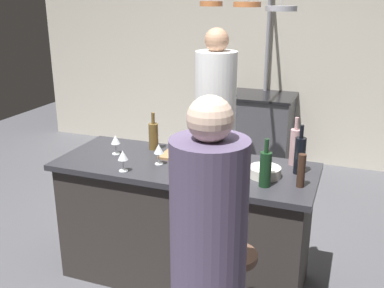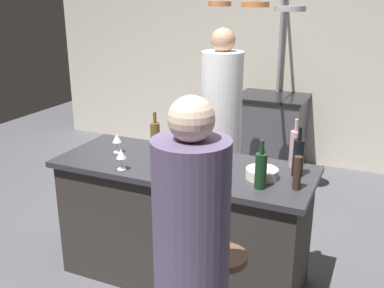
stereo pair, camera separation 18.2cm
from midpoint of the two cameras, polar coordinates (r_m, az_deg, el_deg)
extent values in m
plane|color=#4C4C51|center=(3.51, -2.45, -16.42)|extent=(9.00, 9.00, 0.00)
cube|color=beige|center=(5.65, 8.94, 11.11)|extent=(6.40, 0.16, 2.60)
cube|color=#332D2B|center=(3.29, -2.55, -10.27)|extent=(1.72, 0.66, 0.86)
cube|color=#2D2D33|center=(3.09, -2.67, -2.95)|extent=(1.80, 0.72, 0.04)
cube|color=#47474C|center=(5.45, 7.60, 1.53)|extent=(0.76, 0.60, 0.86)
cube|color=black|center=(5.34, 7.80, 6.09)|extent=(0.80, 0.64, 0.03)
cylinder|color=white|center=(4.10, 1.70, 0.98)|extent=(0.37, 0.37, 1.55)
sphere|color=tan|center=(3.93, 1.82, 13.14)|extent=(0.21, 0.21, 0.21)
cylinder|color=brown|center=(2.51, 3.22, -14.14)|extent=(0.26, 0.26, 0.04)
cylinder|color=#594C6B|center=(2.18, -0.48, -17.87)|extent=(0.34, 0.34, 1.45)
sphere|color=beige|center=(1.81, -0.55, 3.20)|extent=(0.20, 0.20, 0.20)
cylinder|color=gray|center=(5.54, 8.49, 8.63)|extent=(0.04, 0.04, 2.15)
cylinder|color=#B26638|center=(4.34, 1.21, 17.49)|extent=(0.21, 0.21, 0.04)
cylinder|color=#B26638|center=(4.21, 5.77, 17.34)|extent=(0.25, 0.25, 0.04)
cylinder|color=gray|center=(4.18, 10.07, 16.69)|extent=(0.28, 0.28, 0.04)
cube|color=#997047|center=(3.22, -2.68, -1.53)|extent=(0.32, 0.22, 0.02)
cylinder|color=#382319|center=(2.75, 11.95, -3.38)|extent=(0.05, 0.05, 0.21)
cylinder|color=black|center=(2.95, 11.89, -1.50)|extent=(0.07, 0.07, 0.24)
cylinder|color=black|center=(2.90, 12.11, 1.55)|extent=(0.03, 0.03, 0.08)
cylinder|color=#B78C8E|center=(3.10, 11.38, -0.42)|extent=(0.07, 0.07, 0.25)
cylinder|color=#B78C8E|center=(3.05, 11.58, 2.56)|extent=(0.03, 0.03, 0.08)
cylinder|color=#143319|center=(2.72, 7.47, -3.27)|extent=(0.07, 0.07, 0.22)
cylinder|color=#143319|center=(2.67, 7.60, -0.25)|extent=(0.03, 0.03, 0.08)
cylinder|color=brown|center=(3.37, -6.48, 0.95)|extent=(0.07, 0.07, 0.20)
cylinder|color=brown|center=(3.33, -6.57, 3.29)|extent=(0.03, 0.03, 0.08)
cylinder|color=silver|center=(3.34, -11.21, -1.24)|extent=(0.06, 0.06, 0.01)
cylinder|color=silver|center=(3.33, -11.25, -0.58)|extent=(0.01, 0.01, 0.07)
cone|color=silver|center=(3.30, -11.33, 0.56)|extent=(0.07, 0.07, 0.06)
cylinder|color=silver|center=(3.10, -5.92, -2.55)|extent=(0.06, 0.06, 0.01)
cylinder|color=silver|center=(3.08, -5.94, -1.85)|extent=(0.01, 0.01, 0.07)
cone|color=silver|center=(3.06, -5.99, -0.62)|extent=(0.07, 0.07, 0.06)
cylinder|color=silver|center=(3.01, -10.46, -3.40)|extent=(0.06, 0.06, 0.01)
cylinder|color=silver|center=(3.00, -10.51, -2.68)|extent=(0.01, 0.01, 0.07)
cone|color=silver|center=(2.97, -10.58, -1.42)|extent=(0.07, 0.07, 0.06)
cylinder|color=silver|center=(2.89, 7.50, -3.57)|extent=(0.21, 0.21, 0.06)
cylinder|color=#334C6B|center=(2.92, -0.64, -3.28)|extent=(0.22, 0.22, 0.06)
camera|label=1|loc=(0.09, -91.64, -0.55)|focal=41.74mm
camera|label=2|loc=(0.09, 88.36, 0.55)|focal=41.74mm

